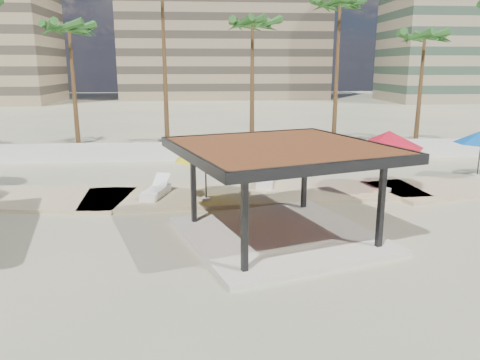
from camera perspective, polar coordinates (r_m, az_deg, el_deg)
The scene contains 13 objects.
ground at distance 15.64m, azimuth -2.39°, elevation -8.96°, with size 200.00×200.00×0.00m, color #C9B685.
promenade at distance 23.02m, azimuth 1.80°, elevation -1.31°, with size 44.45×7.97×0.24m.
boundary_wall at distance 30.91m, azimuth -3.63°, elevation 3.58°, with size 56.00×0.30×1.20m, color silver.
building_mid at distance 92.90m, azimuth -1.98°, elevation 18.80°, with size 38.00×16.00×30.40m.
pavilion_central at distance 16.43m, azimuth 4.95°, elevation -0.39°, with size 8.49×8.49×3.41m.
umbrella_b at distance 20.56m, azimuth -4.24°, elevation 3.30°, with size 3.69×3.69×2.49m.
umbrella_c at distance 23.09m, azimuth 17.67°, elevation 4.74°, with size 3.80×3.80×2.91m.
lounger_a at distance 21.98m, azimuth -10.20°, elevation -1.38°, with size 1.29×2.35×0.85m.
lounger_b at distance 23.83m, azimuth 3.13°, elevation 0.04°, with size 1.23×2.52×0.91m.
palm_c at distance 33.67m, azimuth -20.09°, elevation 16.44°, with size 3.00×3.00×9.25m.
palm_e at distance 33.10m, azimuth 1.53°, elevation 17.91°, with size 3.00×3.00×9.64m.
palm_f at distance 34.57m, azimuth 12.06°, elevation 19.56°, with size 3.00×3.00×11.00m.
palm_g at distance 36.17m, azimuth 21.57°, elevation 15.50°, with size 3.00×3.00×8.87m.
Camera 1 is at (-0.54, -14.42, 6.03)m, focal length 35.00 mm.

